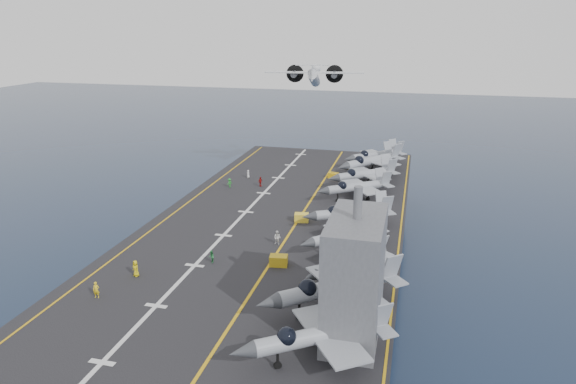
% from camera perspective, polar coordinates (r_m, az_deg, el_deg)
% --- Properties ---
extents(ground, '(500.00, 500.00, 0.00)m').
position_cam_1_polar(ground, '(85.40, -0.66, -9.14)').
color(ground, '#142135').
rests_on(ground, ground).
extents(hull, '(36.00, 90.00, 10.00)m').
position_cam_1_polar(hull, '(83.24, -0.68, -6.07)').
color(hull, '#56595E').
rests_on(hull, ground).
extents(flight_deck, '(38.00, 92.00, 0.40)m').
position_cam_1_polar(flight_deck, '(81.26, -0.69, -2.72)').
color(flight_deck, black).
rests_on(flight_deck, hull).
extents(foul_line, '(0.35, 90.00, 0.02)m').
position_cam_1_polar(foul_line, '(80.52, 1.38, -2.76)').
color(foul_line, gold).
rests_on(foul_line, flight_deck).
extents(landing_centerline, '(0.50, 90.00, 0.02)m').
position_cam_1_polar(landing_centerline, '(82.83, -4.71, -2.21)').
color(landing_centerline, silver).
rests_on(landing_centerline, flight_deck).
extents(deck_edge_port, '(0.25, 90.00, 0.02)m').
position_cam_1_polar(deck_edge_port, '(86.85, -11.60, -1.56)').
color(deck_edge_port, gold).
rests_on(deck_edge_port, flight_deck).
extents(deck_edge_stbd, '(0.25, 90.00, 0.02)m').
position_cam_1_polar(deck_edge_stbd, '(78.81, 12.46, -3.67)').
color(deck_edge_stbd, gold).
rests_on(deck_edge_stbd, flight_deck).
extents(island_superstructure, '(5.00, 10.00, 15.00)m').
position_cam_1_polar(island_superstructure, '(48.50, 7.47, -7.88)').
color(island_superstructure, '#56595E').
rests_on(island_superstructure, flight_deck).
extents(fighter_jet_0, '(17.82, 16.56, 5.15)m').
position_cam_1_polar(fighter_jet_0, '(47.25, 3.72, -15.38)').
color(fighter_jet_0, '#9AA4AB').
rests_on(fighter_jet_0, flight_deck).
extents(fighter_jet_1, '(19.46, 18.74, 5.65)m').
position_cam_1_polar(fighter_jet_1, '(54.56, 5.58, -10.22)').
color(fighter_jet_1, '#969FA5').
rests_on(fighter_jet_1, flight_deck).
extents(fighter_jet_2, '(14.34, 15.23, 4.40)m').
position_cam_1_polar(fighter_jet_2, '(61.40, 6.88, -7.55)').
color(fighter_jet_2, '#959BA3').
rests_on(fighter_jet_2, flight_deck).
extents(fighter_jet_3, '(15.26, 15.26, 4.50)m').
position_cam_1_polar(fighter_jet_3, '(68.93, 6.50, -4.55)').
color(fighter_jet_3, gray).
rests_on(fighter_jet_3, flight_deck).
extents(fighter_jet_4, '(16.51, 14.70, 4.79)m').
position_cam_1_polar(fighter_jet_4, '(76.41, 7.20, -2.17)').
color(fighter_jet_4, '#959BA4').
rests_on(fighter_jet_4, flight_deck).
extents(fighter_jet_5, '(16.52, 15.51, 4.78)m').
position_cam_1_polar(fighter_jet_5, '(88.70, 7.77, 0.67)').
color(fighter_jet_5, '#A1A7B0').
rests_on(fighter_jet_5, flight_deck).
extents(fighter_jet_6, '(16.92, 16.23, 4.91)m').
position_cam_1_polar(fighter_jet_6, '(96.37, 8.62, 2.08)').
color(fighter_jet_6, gray).
rests_on(fighter_jet_6, flight_deck).
extents(fighter_jet_7, '(18.56, 19.33, 5.61)m').
position_cam_1_polar(fighter_jet_7, '(104.80, 9.30, 3.53)').
color(fighter_jet_7, gray).
rests_on(fighter_jet_7, flight_deck).
extents(fighter_jet_8, '(17.28, 17.00, 5.05)m').
position_cam_1_polar(fighter_jet_8, '(110.85, 9.81, 4.15)').
color(fighter_jet_8, gray).
rests_on(fighter_jet_8, flight_deck).
extents(tow_cart_a, '(2.38, 1.73, 1.32)m').
position_cam_1_polar(tow_cart_a, '(64.49, -1.05, -7.62)').
color(tow_cart_a, gold).
rests_on(tow_cart_a, flight_deck).
extents(tow_cart_b, '(2.33, 1.72, 1.28)m').
position_cam_1_polar(tow_cart_b, '(78.43, 1.52, -2.86)').
color(tow_cart_b, yellow).
rests_on(tow_cart_b, flight_deck).
extents(tow_cart_c, '(2.18, 1.76, 1.13)m').
position_cam_1_polar(tow_cart_c, '(101.02, 5.06, 1.84)').
color(tow_cart_c, yellow).
rests_on(tow_cart_c, flight_deck).
extents(crew_0, '(1.44, 1.28, 2.00)m').
position_cam_1_polar(crew_0, '(64.37, -16.56, -8.14)').
color(crew_0, yellow).
rests_on(crew_0, flight_deck).
extents(crew_1, '(1.28, 1.01, 1.88)m').
position_cam_1_polar(crew_1, '(61.01, -20.53, -10.15)').
color(crew_1, yellow).
rests_on(crew_1, flight_deck).
extents(crew_2, '(0.95, 1.15, 1.64)m').
position_cam_1_polar(crew_2, '(65.83, -8.51, -7.12)').
color(crew_2, '#28843F').
rests_on(crew_2, flight_deck).
extents(crew_3, '(1.08, 1.21, 1.68)m').
position_cam_1_polar(crew_3, '(95.54, -6.52, 1.02)').
color(crew_3, '#208E27').
rests_on(crew_3, flight_deck).
extents(crew_4, '(1.07, 1.28, 1.83)m').
position_cam_1_polar(crew_4, '(95.54, -3.09, 1.16)').
color(crew_4, '#A30F0E').
rests_on(crew_4, flight_deck).
extents(crew_5, '(0.78, 1.05, 1.61)m').
position_cam_1_polar(crew_5, '(101.15, -4.44, 2.02)').
color(crew_5, silver).
rests_on(crew_5, flight_deck).
extents(crew_7, '(1.29, 0.97, 1.97)m').
position_cam_1_polar(crew_7, '(70.25, -1.20, -5.10)').
color(crew_7, silver).
rests_on(crew_7, flight_deck).
extents(transport_plane, '(26.35, 19.76, 5.74)m').
position_cam_1_polar(transport_plane, '(129.94, 2.90, 12.50)').
color(transport_plane, white).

